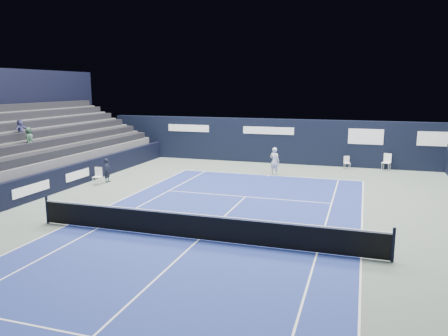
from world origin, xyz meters
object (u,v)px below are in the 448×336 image
object	(u,v)px
folding_chair_back_b	(387,161)
tennis_net	(199,226)
folding_chair_back_a	(347,160)
tennis_player	(275,161)
line_judge_chair	(98,175)

from	to	relation	value
folding_chair_back_b	tennis_net	world-z (taller)	tennis_net
folding_chair_back_a	tennis_player	world-z (taller)	tennis_player
folding_chair_back_a	tennis_net	size ratio (longest dim) A/B	0.07
folding_chair_back_a	tennis_net	bearing A→B (deg)	-123.20
tennis_net	folding_chair_back_b	bearing A→B (deg)	66.54
folding_chair_back_a	line_judge_chair	world-z (taller)	line_judge_chair
folding_chair_back_b	tennis_player	bearing A→B (deg)	-132.55
folding_chair_back_a	folding_chair_back_b	world-z (taller)	folding_chair_back_b
line_judge_chair	tennis_net	size ratio (longest dim) A/B	0.07
tennis_net	folding_chair_back_a	bearing A→B (deg)	74.25
folding_chair_back_a	line_judge_chair	bearing A→B (deg)	-162.32
tennis_player	folding_chair_back_a	bearing A→B (deg)	39.43
folding_chair_back_a	tennis_net	distance (m)	16.21
folding_chair_back_b	tennis_player	distance (m)	7.55
folding_chair_back_a	tennis_player	bearing A→B (deg)	-158.02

